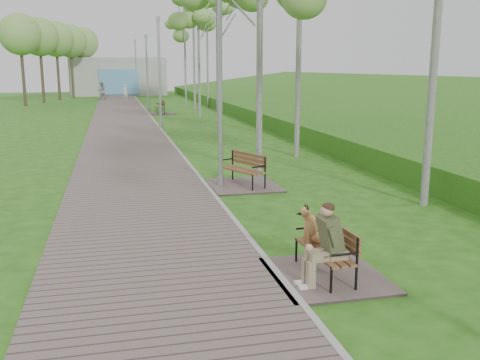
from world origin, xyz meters
The scene contains 17 objects.
ground centered at (0.00, 0.00, 0.00)m, with size 120.00×120.00×0.00m, color #255213.
walkway centered at (-1.75, 21.50, 0.02)m, with size 3.50×67.00×0.04m, color #6B5B56.
kerb centered at (0.00, 21.50, 0.03)m, with size 0.10×67.00×0.05m, color #999993.
embankment centered at (12.00, 20.00, 0.00)m, with size 14.00×70.00×1.60m, color #479026.
building_north centered at (-1.50, 50.97, 1.99)m, with size 10.00×5.20×4.00m.
bench_main centered at (0.60, -2.66, 0.39)m, with size 1.60×1.78×1.40m.
bench_second centered at (0.91, 3.60, 0.20)m, with size 1.73×1.92×1.06m.
bench_third centered at (0.77, 26.17, 0.20)m, with size 1.77×1.97×1.09m.
lamp_post_near centered at (0.35, 3.64, 2.28)m, with size 0.19×0.19×4.88m.
lamp_post_second centered at (0.06, 17.43, 2.53)m, with size 0.21×0.21×5.41m.
lamp_post_third centered at (0.16, 28.60, 2.43)m, with size 0.20×0.20×5.20m.
lamp_post_far centered at (0.30, 48.52, 2.72)m, with size 0.23×0.23×5.83m.
pedestrian_near centered at (-1.10, 41.57, 0.73)m, with size 0.53×0.35×1.46m, color silver.
pedestrian_far centered at (-3.20, 42.43, 0.83)m, with size 0.81×0.63×1.66m, color gray.
birch_far_b centered at (2.99, 23.48, 6.85)m, with size 2.53×2.53×8.72m.
birch_far_c centered at (4.86, 31.13, 7.19)m, with size 2.59×2.59×9.15m.
birch_distant_a centered at (3.66, 34.85, 6.55)m, with size 2.35×2.35×8.34m.
Camera 1 is at (-2.26, -9.54, 3.03)m, focal length 40.00 mm.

